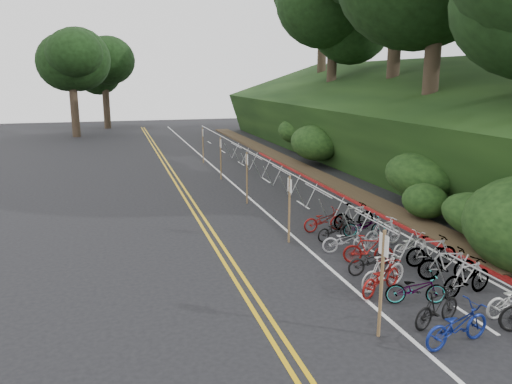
{
  "coord_description": "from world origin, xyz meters",
  "views": [
    {
      "loc": [
        -5.38,
        -11.53,
        5.99
      ],
      "look_at": [
        0.15,
        7.85,
        1.3
      ],
      "focal_mm": 35.0,
      "sensor_mm": 36.0,
      "label": 1
    }
  ],
  "objects": [
    {
      "name": "ground",
      "position": [
        0.0,
        0.0,
        0.0
      ],
      "size": [
        120.0,
        120.0,
        0.0
      ],
      "primitive_type": "plane",
      "color": "black",
      "rests_on": "ground"
    },
    {
      "name": "road_markings",
      "position": [
        0.63,
        10.1,
        0.0
      ],
      "size": [
        7.47,
        80.0,
        0.01
      ],
      "color": "gold",
      "rests_on": "ground"
    },
    {
      "name": "red_curb",
      "position": [
        5.7,
        12.0,
        0.05
      ],
      "size": [
        0.25,
        28.0,
        0.1
      ],
      "primitive_type": "cube",
      "color": "maroon",
      "rests_on": "ground"
    },
    {
      "name": "embankment",
      "position": [
        12.96,
        19.04,
        2.57
      ],
      "size": [
        14.3,
        48.14,
        9.11
      ],
      "color": "black",
      "rests_on": "ground"
    },
    {
      "name": "bike_rack_front",
      "position": [
        3.46,
        -1.83,
        0.83
      ],
      "size": [
        1.12,
        2.99,
        1.13
      ],
      "color": "#A1A2A5",
      "rests_on": "ground"
    },
    {
      "name": "bike_racks_rest",
      "position": [
        3.0,
        13.0,
        0.85
      ],
      "size": [
        1.14,
        23.0,
        1.17
      ],
      "color": "#A1A2A5",
      "rests_on": "ground"
    },
    {
      "name": "signpost_near",
      "position": [
        0.34,
        -2.03,
        1.49
      ],
      "size": [
        0.08,
        0.4,
        2.62
      ],
      "color": "brown",
      "rests_on": "ground"
    },
    {
      "name": "signposts_rest",
      "position": [
        0.6,
        14.0,
        1.43
      ],
      "size": [
        0.08,
        18.4,
        2.5
      ],
      "color": "brown",
      "rests_on": "ground"
    },
    {
      "name": "bike_front",
      "position": [
        1.6,
        0.11,
        0.47
      ],
      "size": [
        1.38,
        1.87,
        0.94
      ],
      "primitive_type": "imported",
      "rotation": [
        0.0,
        0.0,
        2.05
      ],
      "color": "maroon",
      "rests_on": "ground"
    },
    {
      "name": "bike_valet",
      "position": [
        3.03,
        1.3,
        0.49
      ],
      "size": [
        3.24,
        10.65,
        1.09
      ],
      "color": "navy",
      "rests_on": "ground"
    }
  ]
}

